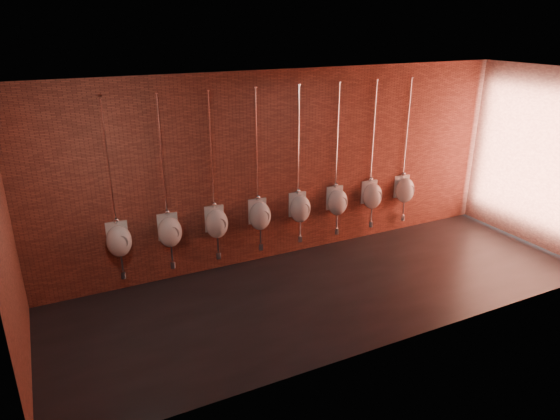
{
  "coord_description": "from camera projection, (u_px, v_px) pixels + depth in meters",
  "views": [
    {
      "loc": [
        -3.73,
        -5.71,
        3.92
      ],
      "look_at": [
        -0.48,
        0.9,
        1.1
      ],
      "focal_mm": 32.0,
      "sensor_mm": 36.0,
      "label": 1
    }
  ],
  "objects": [
    {
      "name": "ground",
      "position": [
        334.0,
        290.0,
        7.73
      ],
      "size": [
        8.5,
        8.5,
        0.0
      ],
      "primitive_type": "plane",
      "color": "black",
      "rests_on": "ground"
    },
    {
      "name": "room_shell",
      "position": [
        339.0,
        165.0,
        7.01
      ],
      "size": [
        8.54,
        3.04,
        3.22
      ],
      "color": "black",
      "rests_on": "ground"
    },
    {
      "name": "urinal_0",
      "position": [
        119.0,
        240.0,
        7.36
      ],
      "size": [
        0.41,
        0.37,
        2.72
      ],
      "color": "white",
      "rests_on": "ground"
    },
    {
      "name": "urinal_1",
      "position": [
        170.0,
        231.0,
        7.68
      ],
      "size": [
        0.41,
        0.37,
        2.72
      ],
      "color": "white",
      "rests_on": "ground"
    },
    {
      "name": "urinal_2",
      "position": [
        217.0,
        223.0,
        7.99
      ],
      "size": [
        0.41,
        0.37,
        2.72
      ],
      "color": "white",
      "rests_on": "ground"
    },
    {
      "name": "urinal_3",
      "position": [
        260.0,
        215.0,
        8.3
      ],
      "size": [
        0.41,
        0.37,
        2.72
      ],
      "color": "white",
      "rests_on": "ground"
    },
    {
      "name": "urinal_4",
      "position": [
        300.0,
        208.0,
        8.62
      ],
      "size": [
        0.41,
        0.37,
        2.72
      ],
      "color": "white",
      "rests_on": "ground"
    },
    {
      "name": "urinal_5",
      "position": [
        337.0,
        201.0,
        8.93
      ],
      "size": [
        0.41,
        0.37,
        2.72
      ],
      "color": "white",
      "rests_on": "ground"
    },
    {
      "name": "urinal_6",
      "position": [
        372.0,
        195.0,
        9.24
      ],
      "size": [
        0.41,
        0.37,
        2.72
      ],
      "color": "white",
      "rests_on": "ground"
    },
    {
      "name": "urinal_7",
      "position": [
        405.0,
        189.0,
        9.56
      ],
      "size": [
        0.41,
        0.37,
        2.72
      ],
      "color": "white",
      "rests_on": "ground"
    }
  ]
}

